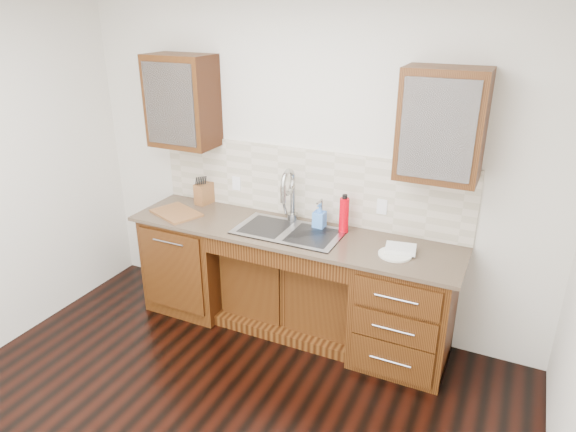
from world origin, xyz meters
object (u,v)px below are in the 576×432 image
at_px(plate, 395,254).
at_px(knife_block, 204,193).
at_px(soap_bottle, 319,216).
at_px(cutting_board, 176,213).
at_px(water_bottle, 344,215).

xyz_separation_m(plate, knife_block, (-1.81, 0.29, 0.09)).
xyz_separation_m(soap_bottle, cutting_board, (-1.21, -0.25, -0.09)).
relative_size(soap_bottle, water_bottle, 0.72).
bearing_deg(cutting_board, water_bottle, 10.19).
xyz_separation_m(knife_block, cutting_board, (-0.08, -0.32, -0.08)).
bearing_deg(knife_block, water_bottle, 6.87).
xyz_separation_m(plate, cutting_board, (-1.89, -0.03, 0.00)).
distance_m(plate, knife_block, 1.83).
distance_m(knife_block, cutting_board, 0.34).
relative_size(water_bottle, knife_block, 1.51).
height_order(soap_bottle, knife_block, soap_bottle).
distance_m(soap_bottle, water_bottle, 0.21).
relative_size(soap_bottle, plate, 0.84).
distance_m(soap_bottle, knife_block, 1.14).
relative_size(plate, knife_block, 1.30).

